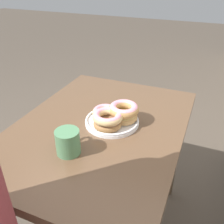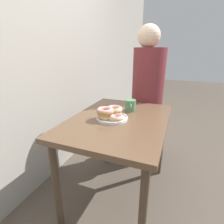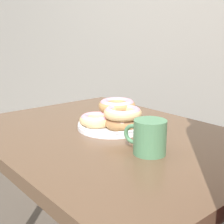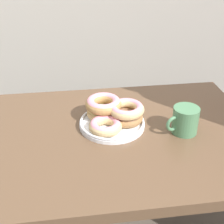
{
  "view_description": "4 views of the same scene",
  "coord_description": "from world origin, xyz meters",
  "px_view_note": "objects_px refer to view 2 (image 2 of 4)",
  "views": [
    {
      "loc": [
        0.85,
        0.76,
        1.38
      ],
      "look_at": [
        -0.04,
        0.39,
        0.82
      ],
      "focal_mm": 40.0,
      "sensor_mm": 36.0,
      "label": 1
    },
    {
      "loc": [
        -1.22,
        -0.08,
        1.28
      ],
      "look_at": [
        -0.04,
        0.39,
        0.82
      ],
      "focal_mm": 28.0,
      "sensor_mm": 36.0,
      "label": 2
    },
    {
      "loc": [
        0.79,
        -0.3,
        1.09
      ],
      "look_at": [
        -0.04,
        0.39,
        0.82
      ],
      "focal_mm": 50.0,
      "sensor_mm": 36.0,
      "label": 3
    },
    {
      "loc": [
        -0.17,
        -0.59,
        1.4
      ],
      "look_at": [
        -0.04,
        0.39,
        0.82
      ],
      "focal_mm": 50.0,
      "sensor_mm": 36.0,
      "label": 4
    }
  ],
  "objects_px": {
    "dining_table": "(119,129)",
    "coffee_mug": "(130,105)",
    "donut_plate": "(111,114)",
    "person_figure": "(148,92)"
  },
  "relations": [
    {
      "from": "donut_plate",
      "to": "dining_table",
      "type": "bearing_deg",
      "value": -60.0
    },
    {
      "from": "donut_plate",
      "to": "coffee_mug",
      "type": "xyz_separation_m",
      "value": [
        0.25,
        -0.09,
        0.01
      ]
    },
    {
      "from": "dining_table",
      "to": "donut_plate",
      "type": "height_order",
      "value": "donut_plate"
    },
    {
      "from": "dining_table",
      "to": "donut_plate",
      "type": "xyz_separation_m",
      "value": [
        -0.03,
        0.06,
        0.14
      ]
    },
    {
      "from": "dining_table",
      "to": "person_figure",
      "type": "bearing_deg",
      "value": -7.31
    },
    {
      "from": "person_figure",
      "to": "donut_plate",
      "type": "bearing_deg",
      "value": 168.68
    },
    {
      "from": "dining_table",
      "to": "person_figure",
      "type": "distance_m",
      "value": 0.73
    },
    {
      "from": "donut_plate",
      "to": "person_figure",
      "type": "distance_m",
      "value": 0.75
    },
    {
      "from": "donut_plate",
      "to": "person_figure",
      "type": "relative_size",
      "value": 0.18
    },
    {
      "from": "dining_table",
      "to": "coffee_mug",
      "type": "xyz_separation_m",
      "value": [
        0.22,
        -0.03,
        0.14
      ]
    }
  ]
}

